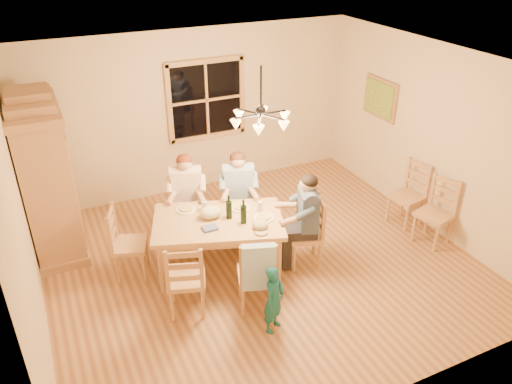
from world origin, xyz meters
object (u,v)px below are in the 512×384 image
chair_far_left (189,220)px  chair_near_left (187,289)px  dining_table (218,227)px  adult_slate_man (306,209)px  adult_woman (186,187)px  chair_end_right (305,244)px  chair_spare_back (405,206)px  chandelier (261,119)px  child (274,299)px  chair_far_right (239,217)px  chair_near_right (257,284)px  adult_plaid_man (238,185)px  armoire (47,180)px  chair_spare_front (432,224)px  wine_bottle_a (229,207)px  chair_end_left (131,254)px  wine_bottle_b (244,211)px

chair_far_left → chair_near_left: 1.56m
dining_table → adult_slate_man: size_ratio=2.16×
chair_far_left → adult_woman: size_ratio=1.13×
chair_end_right → adult_slate_man: adult_slate_man is taller
chair_far_left → chair_spare_back: same height
chandelier → child: 2.08m
chair_near_left → chair_spare_back: (3.64, 0.47, 0.00)m
adult_woman → chair_spare_back: size_ratio=0.88×
chandelier → chair_far_right: size_ratio=0.78×
chandelier → chair_near_right: chandelier is taller
child → adult_plaid_man: bearing=43.4°
adult_slate_man → child: 1.40m
child → chair_spare_back: (2.86, 1.19, -0.12)m
armoire → adult_slate_man: bearing=-32.1°
armoire → dining_table: (1.88, -1.48, -0.40)m
adult_plaid_man → chair_far_left: bearing=0.0°
adult_slate_man → chair_far_left: bearing=63.4°
chair_far_right → chair_spare_front: 2.78m
dining_table → wine_bottle_a: bearing=-9.4°
chair_near_left → chair_near_right: size_ratio=1.00×
chair_near_right → chair_end_right: bearing=46.7°
armoire → chair_far_right: bearing=-19.2°
chair_end_right → child: (-0.94, -0.95, 0.12)m
chair_near_left → chair_end_left: same height
adult_plaid_man → wine_bottle_b: bearing=90.0°
chair_end_left → adult_slate_man: 2.35m
armoire → chair_near_right: 3.19m
adult_woman → chair_spare_back: (3.13, -1.00, -0.54)m
dining_table → chair_end_left: 1.20m
dining_table → chair_spare_front: bearing=-13.4°
wine_bottle_a → armoire: bearing=143.4°
chair_near_left → chair_far_right: bearing=64.8°
chair_near_right → adult_woman: (-0.27, 1.74, 0.54)m
armoire → adult_woman: bearing=-19.3°
wine_bottle_b → child: size_ratio=0.39×
armoire → chair_spare_front: armoire is taller
chair_near_right → adult_woman: bearing=117.9°
adult_plaid_man → wine_bottle_a: 0.78m
chair_spare_back → child: bearing=102.9°
chair_end_right → chair_spare_front: bearing=-81.0°
adult_plaid_man → adult_woman: bearing=0.0°
chair_near_right → chair_near_left: bearing=-180.0°
wine_bottle_a → dining_table: bearing=170.6°
chair_end_left → wine_bottle_a: bearing=91.1°
chair_far_right → adult_slate_man: size_ratio=1.13×
armoire → chair_end_left: (0.80, -1.11, -0.75)m
chair_near_left → wine_bottle_b: bearing=42.6°
armoire → chair_spare_front: bearing=-24.2°
adult_slate_man → wine_bottle_b: adult_slate_man is taller
dining_table → adult_woman: bearing=98.9°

